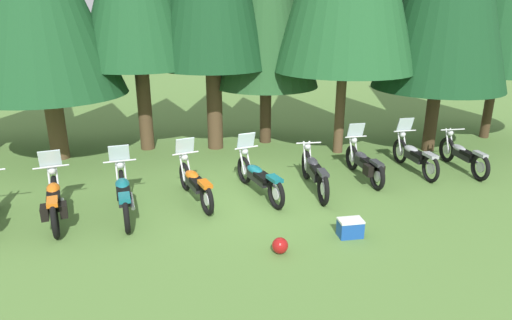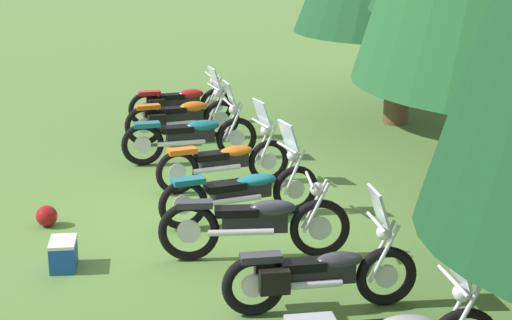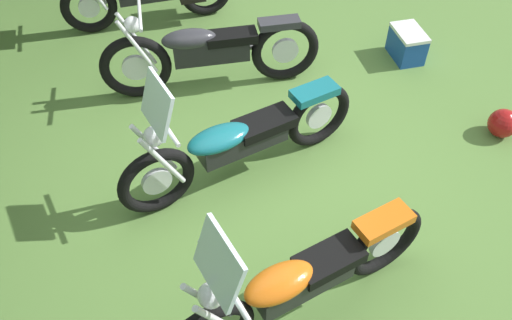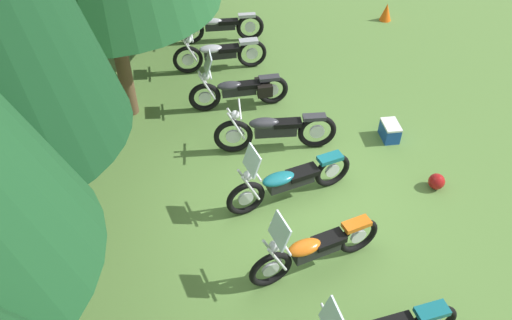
{
  "view_description": "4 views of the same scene",
  "coord_description": "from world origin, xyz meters",
  "views": [
    {
      "loc": [
        -0.75,
        -9.75,
        4.2
      ],
      "look_at": [
        0.02,
        0.72,
        0.63
      ],
      "focal_mm": 31.15,
      "sensor_mm": 36.0,
      "label": 1
    },
    {
      "loc": [
        11.1,
        -0.02,
        4.13
      ],
      "look_at": [
        -0.01,
        0.19,
        0.88
      ],
      "focal_mm": 58.79,
      "sensor_mm": 36.0,
      "label": 2
    },
    {
      "loc": [
        -3.36,
        0.33,
        3.78
      ],
      "look_at": [
        -0.44,
        -0.08,
        0.66
      ],
      "focal_mm": 37.02,
      "sensor_mm": 36.0,
      "label": 3
    },
    {
      "loc": [
        -6.25,
        0.81,
        6.62
      ],
      "look_at": [
        0.08,
        0.57,
        0.9
      ],
      "focal_mm": 35.84,
      "sensor_mm": 36.0,
      "label": 4
    }
  ],
  "objects": [
    {
      "name": "motorcycle_5",
      "position": [
        1.39,
        0.17,
        0.47
      ],
      "size": [
        0.64,
        2.39,
        1.03
      ],
      "rotation": [
        0.0,
        0.0,
        1.62
      ],
      "color": "black",
      "rests_on": "ground_plane"
    },
    {
      "name": "motorcycle_3",
      "position": [
        -1.46,
        -0.25,
        0.46
      ],
      "size": [
        1.0,
        2.1,
        1.36
      ],
      "rotation": [
        0.0,
        0.0,
        1.96
      ],
      "color": "black",
      "rests_on": "ground_plane"
    },
    {
      "name": "dropped_helmet",
      "position": [
        0.2,
        -2.7,
        0.15
      ],
      "size": [
        0.3,
        0.3,
        0.3
      ],
      "primitive_type": "sphere",
      "color": "maroon",
      "rests_on": "ground_plane"
    },
    {
      "name": "picnic_cooler",
      "position": [
        1.64,
        -2.18,
        0.18
      ],
      "size": [
        0.5,
        0.36,
        0.36
      ],
      "color": "#19479E",
      "rests_on": "ground_plane"
    },
    {
      "name": "motorcycle_4",
      "position": [
        0.03,
        0.01,
        0.46
      ],
      "size": [
        1.05,
        2.26,
        1.36
      ],
      "rotation": [
        0.0,
        0.0,
        1.95
      ],
      "color": "black",
      "rests_on": "ground_plane"
    },
    {
      "name": "ground_plane",
      "position": [
        0.0,
        0.0,
        0.0
      ],
      "size": [
        80.0,
        80.0,
        0.0
      ],
      "primitive_type": "plane",
      "color": "#547A38"
    }
  ]
}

